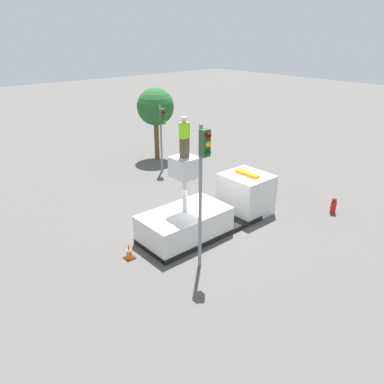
{
  "coord_description": "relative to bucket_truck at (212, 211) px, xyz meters",
  "views": [
    {
      "loc": [
        -10.83,
        -11.8,
        9.02
      ],
      "look_at": [
        -1.53,
        -1.04,
        2.85
      ],
      "focal_mm": 35.0,
      "sensor_mm": 36.0,
      "label": 1
    }
  ],
  "objects": [
    {
      "name": "traffic_cone_rear",
      "position": [
        -4.6,
        0.27,
        -0.53
      ],
      "size": [
        0.42,
        0.42,
        0.73
      ],
      "color": "black",
      "rests_on": "ground"
    },
    {
      "name": "ground_plane",
      "position": [
        -0.65,
        0.0,
        -0.87
      ],
      "size": [
        120.0,
        120.0,
        0.0
      ],
      "primitive_type": "plane",
      "color": "#565451"
    },
    {
      "name": "traffic_light_pole",
      "position": [
        -2.66,
        -2.22,
        3.32
      ],
      "size": [
        0.34,
        0.57,
        5.96
      ],
      "color": "gray",
      "rests_on": "ground"
    },
    {
      "name": "bucket_truck",
      "position": [
        0.0,
        0.0,
        0.0
      ],
      "size": [
        7.38,
        2.4,
        4.01
      ],
      "color": "black",
      "rests_on": "ground"
    },
    {
      "name": "fire_hydrant",
      "position": [
        5.93,
        -3.17,
        -0.43
      ],
      "size": [
        0.53,
        0.29,
        0.92
      ],
      "color": "red",
      "rests_on": "ground"
    },
    {
      "name": "traffic_light_across",
      "position": [
        2.95,
        7.91,
        2.32
      ],
      "size": [
        0.34,
        0.57,
        4.5
      ],
      "color": "gray",
      "rests_on": "ground"
    },
    {
      "name": "tree_left_bg",
      "position": [
        4.36,
        10.56,
        3.01
      ],
      "size": [
        2.69,
        2.69,
        5.28
      ],
      "color": "brown",
      "rests_on": "ground"
    },
    {
      "name": "worker",
      "position": [
        -1.69,
        0.0,
        4.01
      ],
      "size": [
        0.4,
        0.26,
        1.75
      ],
      "color": "brown",
      "rests_on": "bucket_truck"
    }
  ]
}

